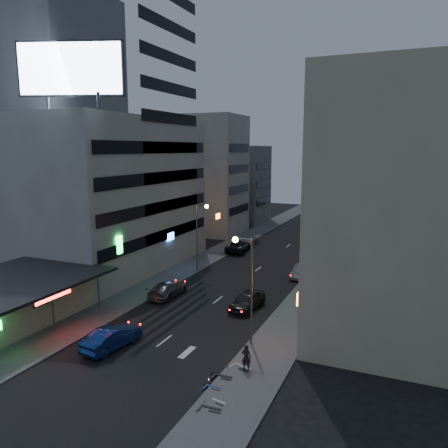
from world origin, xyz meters
The scene contains 29 objects.
ground centered at (0.00, 0.00, 0.00)m, with size 180.00×180.00×0.00m, color black.
sidewalk_left centered at (-8.00, 30.00, 0.06)m, with size 4.00×120.00×0.12m, color #4C4C4F.
sidewalk_right centered at (8.00, 30.00, 0.06)m, with size 4.00×120.00×0.12m, color #4C4C4F.
food_court centered at (-13.90, 2.00, 1.98)m, with size 11.00×13.00×3.88m.
white_building centered at (-17.00, 20.00, 9.00)m, with size 14.00×24.00×18.00m, color beige.
grey_tower centered at (-26.00, 23.00, 17.00)m, with size 10.00×14.00×34.00m, color slate.
shophouse_near centered at (15.00, 10.50, 10.00)m, with size 10.00×11.00×20.00m, color beige.
shophouse_mid centered at (15.50, 22.00, 8.00)m, with size 11.00×12.00×16.00m, color gray.
shophouse_far centered at (15.00, 35.00, 11.00)m, with size 10.00×14.00×22.00m, color beige.
far_left_a centered at (-15.50, 45.00, 10.00)m, with size 11.00×10.00×20.00m, color beige.
far_left_b centered at (-16.00, 58.00, 7.50)m, with size 12.00×10.00×15.00m, color slate.
far_right_a centered at (15.50, 50.00, 9.00)m, with size 11.00×12.00×18.00m, color gray.
far_right_b centered at (16.00, 64.00, 12.00)m, with size 12.00×12.00×24.00m, color beige.
billboard centered at (-12.99, 9.97, 21.66)m, with size 9.52×3.75×6.20m.
street_lamp_right_near centered at (5.90, 6.00, 5.36)m, with size 1.60×0.44×8.02m.
street_lamp_left centered at (-5.90, 22.00, 5.36)m, with size 1.60×0.44×8.02m.
street_lamp_right_far centered at (5.90, 40.00, 5.36)m, with size 1.60×0.44×8.02m.
parked_car_right_near centered at (3.48, 12.76, 0.82)m, with size 1.93×4.79×1.63m, color #242529.
parked_car_right_mid centered at (5.60, 24.50, 0.69)m, with size 1.47×4.21×1.39m, color #969A9E.
parked_car_left centered at (-5.60, 33.58, 0.82)m, with size 2.71×5.89×1.64m, color #232327.
parked_car_right_far centered at (4.07, 37.89, 0.79)m, with size 2.20×5.42×1.57m, color #9C9EA4.
road_car_blue centered at (-2.88, 1.42, 0.81)m, with size 1.71×4.90×1.62m, color navy.
road_car_silver centered at (-5.00, 12.92, 0.75)m, with size 2.11×5.18×1.50m, color gray.
person centered at (7.36, 2.12, 0.99)m, with size 0.64×0.42×1.74m, color black.
scooter_black_a centered at (7.69, -2.53, 0.69)m, with size 1.88×0.63×1.15m, color black, non-canonical shape.
scooter_silver_a centered at (7.69, -1.90, 0.61)m, with size 1.61×0.54×0.98m, color silver, non-canonical shape.
scooter_blue centered at (6.82, -0.54, 0.61)m, with size 1.60×0.53×0.98m, color navy, non-canonical shape.
scooter_black_b centered at (6.94, 0.91, 0.71)m, with size 1.93×0.64×1.18m, color black, non-canonical shape.
scooter_silver_b centered at (7.70, 2.27, 0.75)m, with size 2.06×0.69×1.26m, color silver, non-canonical shape.
Camera 1 is at (16.58, -22.90, 14.45)m, focal length 35.00 mm.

